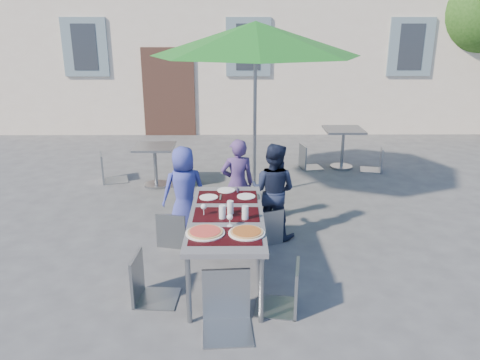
{
  "coord_description": "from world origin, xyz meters",
  "views": [
    {
      "loc": [
        -0.3,
        -4.43,
        2.69
      ],
      "look_at": [
        -0.26,
        1.16,
        0.85
      ],
      "focal_mm": 35.0,
      "sensor_mm": 36.0,
      "label": 1
    }
  ],
  "objects_px": {
    "child_2": "(273,191)",
    "chair_3": "(145,250)",
    "child_0": "(184,190)",
    "chair_0": "(172,209)",
    "chair_2": "(266,205)",
    "bg_chair_l_1": "(308,142)",
    "child_1": "(237,184)",
    "chair_4": "(288,260)",
    "pizza_near_left": "(205,232)",
    "cafe_table_1": "(343,140)",
    "pizza_near_right": "(247,232)",
    "patio_umbrella": "(256,39)",
    "cafe_table_0": "(155,159)",
    "dining_table": "(226,219)",
    "chair_1": "(233,194)",
    "bg_chair_r_0": "(183,150)",
    "bg_chair_l_0": "(107,150)",
    "chair_5": "(226,269)",
    "bg_chair_r_1": "(378,145)"
  },
  "relations": [
    {
      "from": "chair_0",
      "to": "chair_1",
      "type": "distance_m",
      "value": 0.83
    },
    {
      "from": "dining_table",
      "to": "bg_chair_l_1",
      "type": "distance_m",
      "value": 4.49
    },
    {
      "from": "chair_4",
      "to": "bg_chair_l_0",
      "type": "bearing_deg",
      "value": 124.56
    },
    {
      "from": "pizza_near_left",
      "to": "bg_chair_l_1",
      "type": "relative_size",
      "value": 0.43
    },
    {
      "from": "child_0",
      "to": "chair_3",
      "type": "height_order",
      "value": "child_0"
    },
    {
      "from": "dining_table",
      "to": "pizza_near_right",
      "type": "height_order",
      "value": "pizza_near_right"
    },
    {
      "from": "chair_4",
      "to": "bg_chair_r_0",
      "type": "relative_size",
      "value": 0.88
    },
    {
      "from": "patio_umbrella",
      "to": "chair_0",
      "type": "bearing_deg",
      "value": -120.67
    },
    {
      "from": "cafe_table_1",
      "to": "bg_chair_l_1",
      "type": "height_order",
      "value": "bg_chair_l_1"
    },
    {
      "from": "chair_1",
      "to": "chair_5",
      "type": "bearing_deg",
      "value": -91.36
    },
    {
      "from": "pizza_near_right",
      "to": "cafe_table_1",
      "type": "relative_size",
      "value": 0.46
    },
    {
      "from": "child_0",
      "to": "bg_chair_r_0",
      "type": "distance_m",
      "value": 2.06
    },
    {
      "from": "chair_3",
      "to": "cafe_table_0",
      "type": "xyz_separation_m",
      "value": [
        -0.5,
        3.63,
        -0.07
      ]
    },
    {
      "from": "chair_0",
      "to": "child_1",
      "type": "bearing_deg",
      "value": 36.36
    },
    {
      "from": "bg_chair_l_0",
      "to": "dining_table",
      "type": "bearing_deg",
      "value": -57.22
    },
    {
      "from": "dining_table",
      "to": "patio_umbrella",
      "type": "height_order",
      "value": "patio_umbrella"
    },
    {
      "from": "chair_4",
      "to": "child_1",
      "type": "bearing_deg",
      "value": 103.11
    },
    {
      "from": "child_0",
      "to": "bg_chair_l_1",
      "type": "distance_m",
      "value": 3.66
    },
    {
      "from": "chair_2",
      "to": "chair_0",
      "type": "bearing_deg",
      "value": -176.53
    },
    {
      "from": "child_1",
      "to": "cafe_table_1",
      "type": "distance_m",
      "value": 3.52
    },
    {
      "from": "child_2",
      "to": "chair_3",
      "type": "bearing_deg",
      "value": 71.79
    },
    {
      "from": "chair_5",
      "to": "chair_2",
      "type": "bearing_deg",
      "value": 75.17
    },
    {
      "from": "cafe_table_1",
      "to": "dining_table",
      "type": "bearing_deg",
      "value": -117.49
    },
    {
      "from": "chair_0",
      "to": "chair_2",
      "type": "height_order",
      "value": "chair_2"
    },
    {
      "from": "chair_0",
      "to": "pizza_near_right",
      "type": "bearing_deg",
      "value": -54.98
    },
    {
      "from": "pizza_near_left",
      "to": "child_1",
      "type": "height_order",
      "value": "child_1"
    },
    {
      "from": "dining_table",
      "to": "chair_4",
      "type": "distance_m",
      "value": 0.9
    },
    {
      "from": "bg_chair_l_1",
      "to": "chair_0",
      "type": "bearing_deg",
      "value": -122.82
    },
    {
      "from": "child_0",
      "to": "bg_chair_l_1",
      "type": "relative_size",
      "value": 1.33
    },
    {
      "from": "cafe_table_0",
      "to": "cafe_table_1",
      "type": "bearing_deg",
      "value": 16.98
    },
    {
      "from": "pizza_near_left",
      "to": "cafe_table_1",
      "type": "relative_size",
      "value": 0.49
    },
    {
      "from": "child_2",
      "to": "chair_0",
      "type": "relative_size",
      "value": 1.46
    },
    {
      "from": "chair_5",
      "to": "patio_umbrella",
      "type": "height_order",
      "value": "patio_umbrella"
    },
    {
      "from": "child_0",
      "to": "chair_3",
      "type": "bearing_deg",
      "value": 62.49
    },
    {
      "from": "child_2",
      "to": "chair_1",
      "type": "bearing_deg",
      "value": 21.25
    },
    {
      "from": "chair_1",
      "to": "chair_5",
      "type": "height_order",
      "value": "chair_5"
    },
    {
      "from": "dining_table",
      "to": "chair_3",
      "type": "xyz_separation_m",
      "value": [
        -0.81,
        -0.46,
        -0.14
      ]
    },
    {
      "from": "cafe_table_0",
      "to": "bg_chair_l_1",
      "type": "relative_size",
      "value": 0.81
    },
    {
      "from": "pizza_near_left",
      "to": "chair_3",
      "type": "distance_m",
      "value": 0.65
    },
    {
      "from": "cafe_table_0",
      "to": "cafe_table_1",
      "type": "distance_m",
      "value": 3.67
    },
    {
      "from": "chair_5",
      "to": "cafe_table_0",
      "type": "distance_m",
      "value": 4.3
    },
    {
      "from": "child_2",
      "to": "patio_umbrella",
      "type": "distance_m",
      "value": 2.44
    },
    {
      "from": "pizza_near_left",
      "to": "bg_chair_r_1",
      "type": "distance_m",
      "value": 5.46
    },
    {
      "from": "child_2",
      "to": "cafe_table_1",
      "type": "xyz_separation_m",
      "value": [
        1.61,
        3.15,
        -0.08
      ]
    },
    {
      "from": "child_1",
      "to": "child_2",
      "type": "bearing_deg",
      "value": 135.58
    },
    {
      "from": "child_1",
      "to": "bg_chair_l_1",
      "type": "xyz_separation_m",
      "value": [
        1.39,
        2.82,
        -0.11
      ]
    },
    {
      "from": "patio_umbrella",
      "to": "cafe_table_0",
      "type": "distance_m",
      "value": 2.69
    },
    {
      "from": "chair_5",
      "to": "patio_umbrella",
      "type": "bearing_deg",
      "value": 83.81
    },
    {
      "from": "chair_4",
      "to": "chair_2",
      "type": "bearing_deg",
      "value": 94.17
    },
    {
      "from": "dining_table",
      "to": "child_2",
      "type": "bearing_deg",
      "value": 61.41
    }
  ]
}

